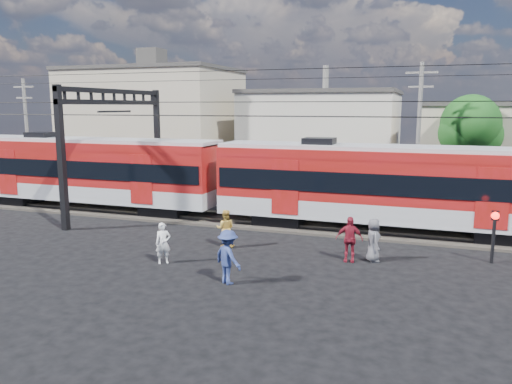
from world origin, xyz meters
TOP-DOWN VIEW (x-y plane):
  - ground at (0.00, 0.00)m, footprint 120.00×120.00m
  - track_bed at (0.00, 8.00)m, footprint 70.00×3.40m
  - rail_near at (0.00, 7.25)m, footprint 70.00×0.12m
  - rail_far at (0.00, 8.75)m, footprint 70.00×0.12m
  - commuter_train at (4.99, 8.00)m, footprint 50.30×3.08m
  - catenary at (-8.65, 8.00)m, footprint 70.00×9.30m
  - building_west at (-17.00, 24.00)m, footprint 14.28×10.20m
  - building_midwest at (-2.00, 27.00)m, footprint 12.24×12.24m
  - utility_pole_mid at (6.00, 15.00)m, footprint 1.80×0.24m
  - utility_pole_west at (-22.00, 14.00)m, footprint 1.80×0.24m
  - tree_near at (9.19, 18.09)m, footprint 3.82×3.64m
  - pedestrian_a at (-2.83, 0.41)m, footprint 0.69×0.65m
  - pedestrian_b at (-1.44, 3.30)m, footprint 0.92×0.80m
  - pedestrian_c at (0.38, -0.85)m, footprint 1.40×1.22m
  - pedestrian_d at (3.90, 2.99)m, footprint 1.08×0.51m
  - pedestrian_e at (4.78, 3.31)m, footprint 0.83×0.98m
  - crossing_signal at (9.17, 4.58)m, footprint 0.30×0.30m

SIDE VIEW (x-z plane):
  - ground at x=0.00m, z-range 0.00..0.00m
  - track_bed at x=0.00m, z-range 0.00..0.12m
  - rail_near at x=0.00m, z-range 0.12..0.24m
  - rail_far at x=0.00m, z-range 0.12..0.24m
  - pedestrian_a at x=-2.83m, z-range 0.00..1.59m
  - pedestrian_b at x=-1.44m, z-range 0.00..1.63m
  - pedestrian_e at x=4.78m, z-range 0.00..1.70m
  - pedestrian_d at x=3.90m, z-range 0.00..1.79m
  - pedestrian_c at x=0.38m, z-range 0.00..1.88m
  - crossing_signal at x=9.17m, z-range 0.40..2.47m
  - commuter_train at x=4.99m, z-range 0.31..4.49m
  - building_midwest at x=-2.00m, z-range 0.01..7.31m
  - utility_pole_west at x=-22.00m, z-range 0.28..8.28m
  - utility_pole_mid at x=6.00m, z-range 0.28..8.78m
  - building_west at x=-17.00m, z-range 0.01..9.31m
  - tree_near at x=9.19m, z-range 1.30..8.02m
  - catenary at x=-8.65m, z-range 1.38..8.89m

